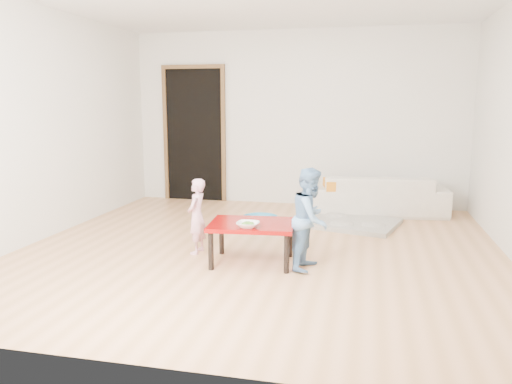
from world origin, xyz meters
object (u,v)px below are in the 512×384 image
(child_blue, at_px, (311,219))
(red_table, at_px, (252,243))
(child_pink, at_px, (197,216))
(sofa, at_px, (376,194))
(basin, at_px, (260,222))
(bowl, at_px, (248,225))

(child_blue, bearing_deg, red_table, 98.11)
(red_table, relative_size, child_pink, 1.03)
(sofa, xyz_separation_m, basin, (-1.42, -1.13, -0.20))
(bowl, xyz_separation_m, child_blue, (0.56, 0.16, 0.05))
(bowl, height_order, child_blue, child_blue)
(child_blue, xyz_separation_m, basin, (-0.79, 1.43, -0.41))
(sofa, xyz_separation_m, red_table, (-1.19, -2.53, -0.07))
(child_blue, bearing_deg, bowl, 117.16)
(sofa, bearing_deg, basin, 32.23)
(sofa, relative_size, child_pink, 2.42)
(red_table, relative_size, bowl, 3.83)
(sofa, bearing_deg, child_blue, 69.97)
(sofa, xyz_separation_m, bowl, (-1.18, -2.72, 0.15))
(red_table, xyz_separation_m, basin, (-0.23, 1.40, -0.13))
(basin, bearing_deg, red_table, -80.78)
(basin, bearing_deg, sofa, 38.51)
(sofa, distance_m, child_pink, 2.96)
(bowl, distance_m, basin, 1.65)
(bowl, xyz_separation_m, basin, (-0.23, 1.59, -0.36))
(red_table, relative_size, basin, 1.81)
(sofa, bearing_deg, bowl, 60.16)
(child_pink, distance_m, child_blue, 1.22)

